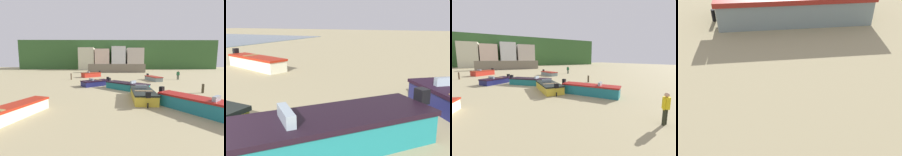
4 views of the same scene
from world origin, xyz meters
The scene contains 1 object.
boat_grey_6 centered at (3.72, 10.13, 0.38)m, with size 2.23×4.23×1.06m.
Camera 4 is at (-2.90, 9.41, 3.12)m, focal length 43.45 mm.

